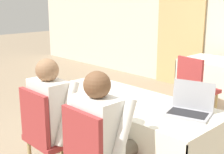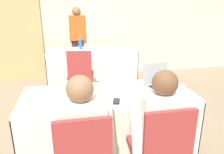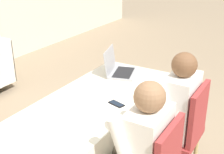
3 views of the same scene
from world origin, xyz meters
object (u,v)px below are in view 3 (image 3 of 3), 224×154
Objects in this scene: laptop at (119,69)px; person_checkered_shirt at (136,149)px; chair_near_right at (181,129)px; person_white_shirt at (171,109)px; cell_phone at (116,104)px.

person_checkered_shirt is (-0.94, -0.66, -0.12)m from laptop.
chair_near_right is 0.19m from person_white_shirt.
person_white_shirt reaches higher than chair_near_right.
chair_near_right is 0.78× the size of person_checkered_shirt.
person_checkered_shirt is (-0.36, -0.36, -0.08)m from cell_phone.
chair_near_right is (0.28, -0.46, -0.24)m from cell_phone.
laptop is 0.45× the size of chair_near_right.
chair_near_right is at bearing -43.53° from cell_phone.
chair_near_right is at bearing 170.79° from person_checkered_shirt.
person_white_shirt reaches higher than laptop.
cell_phone is 0.59m from chair_near_right.
person_checkered_shirt is at bearing -119.69° from cell_phone.
cell_phone is at bearing -58.94° from chair_near_right.
laptop is 0.87m from chair_near_right.
person_white_shirt is at bearing -36.78° from cell_phone.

